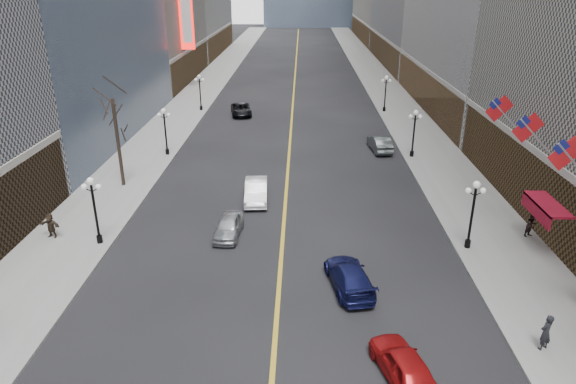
# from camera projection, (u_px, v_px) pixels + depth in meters

# --- Properties ---
(sidewalk_east) EXTENTS (6.00, 230.00, 0.15)m
(sidewalk_east) POSITION_uv_depth(u_px,v_px,m) (396.00, 105.00, 69.49)
(sidewalk_east) COLOR gray
(sidewalk_east) RESTS_ON ground
(sidewalk_west) EXTENTS (6.00, 230.00, 0.15)m
(sidewalk_west) POSITION_uv_depth(u_px,v_px,m) (191.00, 103.00, 70.16)
(sidewalk_west) COLOR gray
(sidewalk_west) RESTS_ON ground
(lane_line) EXTENTS (0.25, 200.00, 0.02)m
(lane_line) POSITION_uv_depth(u_px,v_px,m) (294.00, 90.00, 79.07)
(lane_line) COLOR gold
(lane_line) RESTS_ON ground
(streetlamp_east_1) EXTENTS (1.26, 0.44, 4.52)m
(streetlamp_east_1) POSITION_uv_depth(u_px,v_px,m) (473.00, 208.00, 31.57)
(streetlamp_east_1) COLOR black
(streetlamp_east_1) RESTS_ON sidewalk_east
(streetlamp_east_2) EXTENTS (1.26, 0.44, 4.52)m
(streetlamp_east_2) POSITION_uv_depth(u_px,v_px,m) (414.00, 128.00, 48.17)
(streetlamp_east_2) COLOR black
(streetlamp_east_2) RESTS_ON sidewalk_east
(streetlamp_east_3) EXTENTS (1.26, 0.44, 4.52)m
(streetlamp_east_3) POSITION_uv_depth(u_px,v_px,m) (386.00, 90.00, 64.76)
(streetlamp_east_3) COLOR black
(streetlamp_east_3) RESTS_ON sidewalk_east
(streetlamp_west_1) EXTENTS (1.26, 0.44, 4.52)m
(streetlamp_west_1) POSITION_uv_depth(u_px,v_px,m) (94.00, 204.00, 32.14)
(streetlamp_west_1) COLOR black
(streetlamp_west_1) RESTS_ON sidewalk_west
(streetlamp_west_2) EXTENTS (1.26, 0.44, 4.52)m
(streetlamp_west_2) POSITION_uv_depth(u_px,v_px,m) (165.00, 127.00, 48.73)
(streetlamp_west_2) COLOR black
(streetlamp_west_2) RESTS_ON sidewalk_west
(streetlamp_west_3) EXTENTS (1.26, 0.44, 4.52)m
(streetlamp_west_3) POSITION_uv_depth(u_px,v_px,m) (200.00, 89.00, 65.33)
(streetlamp_west_3) COLOR black
(streetlamp_west_3) RESTS_ON sidewalk_west
(flag_3) EXTENTS (2.87, 0.12, 2.87)m
(flag_3) POSITION_uv_depth(u_px,v_px,m) (569.00, 156.00, 27.03)
(flag_3) COLOR #B2B2B7
(flag_3) RESTS_ON ground
(flag_4) EXTENTS (2.87, 0.12, 2.87)m
(flag_4) POSITION_uv_depth(u_px,v_px,m) (530.00, 130.00, 31.63)
(flag_4) COLOR #B2B2B7
(flag_4) RESTS_ON ground
(flag_5) EXTENTS (2.87, 0.12, 2.87)m
(flag_5) POSITION_uv_depth(u_px,v_px,m) (501.00, 111.00, 36.24)
(flag_5) COLOR #B2B2B7
(flag_5) RESTS_ON ground
(awning_c) EXTENTS (1.40, 4.00, 0.93)m
(awning_c) POSITION_uv_depth(u_px,v_px,m) (544.00, 206.00, 31.40)
(awning_c) COLOR maroon
(awning_c) RESTS_ON ground
(theatre_marquee) EXTENTS (2.00, 0.55, 12.00)m
(theatre_marquee) POSITION_uv_depth(u_px,v_px,m) (186.00, 7.00, 74.81)
(theatre_marquee) COLOR red
(theatre_marquee) RESTS_ON ground
(tree_west_far) EXTENTS (3.60, 3.60, 7.92)m
(tree_west_far) POSITION_uv_depth(u_px,v_px,m) (114.00, 113.00, 40.11)
(tree_west_far) COLOR #2D231C
(tree_west_far) RESTS_ON sidewalk_west
(car_nb_near) EXTENTS (1.87, 4.15, 1.39)m
(car_nb_near) POSITION_uv_depth(u_px,v_px,m) (228.00, 226.00, 34.18)
(car_nb_near) COLOR #A3A6AB
(car_nb_near) RESTS_ON ground
(car_nb_mid) EXTENTS (1.98, 4.93, 1.59)m
(car_nb_mid) POSITION_uv_depth(u_px,v_px,m) (256.00, 191.00, 39.58)
(car_nb_mid) COLOR white
(car_nb_mid) RESTS_ON ground
(car_nb_far) EXTENTS (3.24, 5.48, 1.43)m
(car_nb_far) POSITION_uv_depth(u_px,v_px,m) (241.00, 110.00, 64.22)
(car_nb_far) COLOR black
(car_nb_far) RESTS_ON ground
(car_sb_near) EXTENTS (2.92, 5.28, 1.45)m
(car_sb_near) POSITION_uv_depth(u_px,v_px,m) (349.00, 276.00, 28.39)
(car_sb_near) COLOR #121546
(car_sb_near) RESTS_ON ground
(car_sb_mid) EXTENTS (2.84, 4.65, 1.48)m
(car_sb_mid) POSITION_uv_depth(u_px,v_px,m) (404.00, 364.00, 21.90)
(car_sb_mid) COLOR #9F1112
(car_sb_mid) RESTS_ON ground
(car_sb_far) EXTENTS (2.12, 4.81, 1.54)m
(car_sb_far) POSITION_uv_depth(u_px,v_px,m) (380.00, 143.00, 50.96)
(car_sb_far) COLOR #464C4D
(car_sb_far) RESTS_ON ground
(ped_ne_corner) EXTENTS (0.83, 0.77, 1.84)m
(ped_ne_corner) POSITION_uv_depth(u_px,v_px,m) (546.00, 332.00, 23.37)
(ped_ne_corner) COLOR black
(ped_ne_corner) RESTS_ON sidewalk_east
(ped_east_walk) EXTENTS (0.87, 0.73, 1.57)m
(ped_east_walk) POSITION_uv_depth(u_px,v_px,m) (531.00, 225.00, 33.72)
(ped_east_walk) COLOR black
(ped_east_walk) RESTS_ON sidewalk_east
(ped_west_far) EXTENTS (1.63, 0.83, 1.69)m
(ped_west_far) POSITION_uv_depth(u_px,v_px,m) (51.00, 225.00, 33.61)
(ped_west_far) COLOR #2F251A
(ped_west_far) RESTS_ON sidewalk_west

